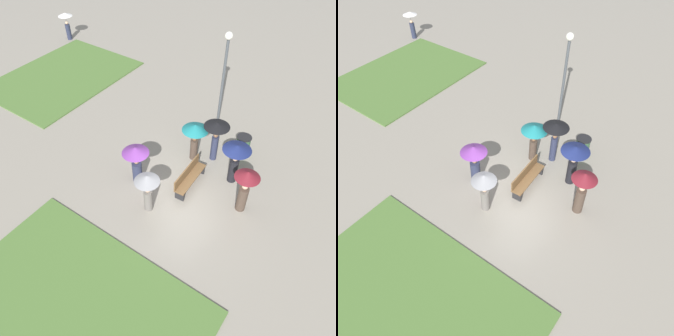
# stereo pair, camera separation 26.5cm
# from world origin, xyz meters

# --- Properties ---
(ground_plane) EXTENTS (90.00, 90.00, 0.00)m
(ground_plane) POSITION_xyz_m (0.00, 0.00, 0.00)
(ground_plane) COLOR gray
(lawn_patch_far) EXTENTS (7.88, 5.86, 0.06)m
(lawn_patch_far) POSITION_xyz_m (3.65, 10.51, 0.03)
(lawn_patch_far) COLOR #4C7033
(lawn_patch_far) RESTS_ON ground_plane
(park_bench) EXTENTS (1.91, 0.51, 0.90)m
(park_bench) POSITION_xyz_m (0.64, -0.02, 0.47)
(park_bench) COLOR brown
(park_bench) RESTS_ON ground_plane
(lamp_post) EXTENTS (0.32, 0.32, 4.57)m
(lamp_post) POSITION_xyz_m (4.70, 0.87, 2.92)
(lamp_post) COLOR #474C51
(lamp_post) RESTS_ON ground_plane
(trash_bin) EXTENTS (0.64, 0.64, 0.95)m
(trash_bin) POSITION_xyz_m (3.52, -0.98, 0.48)
(trash_bin) COLOR #335638
(trash_bin) RESTS_ON ground_plane
(crowd_person_teal) EXTENTS (1.10, 1.10, 1.80)m
(crowd_person_teal) POSITION_xyz_m (2.10, 0.64, 1.37)
(crowd_person_teal) COLOR #47382D
(crowd_person_teal) RESTS_ON ground_plane
(crowd_person_navy) EXTENTS (1.11, 1.11, 1.88)m
(crowd_person_navy) POSITION_xyz_m (1.85, -1.33, 1.35)
(crowd_person_navy) COLOR black
(crowd_person_navy) RESTS_ON ground_plane
(crowd_person_purple) EXTENTS (1.05, 1.05, 1.78)m
(crowd_person_purple) POSITION_xyz_m (-0.32, 1.81, 1.25)
(crowd_person_purple) COLOR #282D47
(crowd_person_purple) RESTS_ON ground_plane
(crowd_person_grey) EXTENTS (0.92, 0.92, 1.78)m
(crowd_person_grey) POSITION_xyz_m (-1.23, 0.57, 1.29)
(crowd_person_grey) COLOR slate
(crowd_person_grey) RESTS_ON ground_plane
(crowd_person_maroon) EXTENTS (0.91, 0.91, 1.97)m
(crowd_person_maroon) POSITION_xyz_m (0.72, -2.26, 1.31)
(crowd_person_maroon) COLOR #47382D
(crowd_person_maroon) RESTS_ON ground_plane
(crowd_person_black) EXTENTS (1.07, 1.07, 1.94)m
(crowd_person_black) POSITION_xyz_m (2.55, -0.08, 1.46)
(crowd_person_black) COLOR #282D47
(crowd_person_black) RESTS_ON ground_plane
(lone_walker_mid_plaza) EXTENTS (0.95, 0.95, 1.75)m
(lone_walker_mid_plaza) POSITION_xyz_m (7.47, 13.94, 1.21)
(lone_walker_mid_plaza) COLOR #282D47
(lone_walker_mid_plaza) RESTS_ON ground_plane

